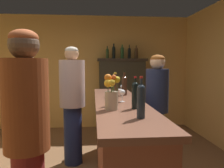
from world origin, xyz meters
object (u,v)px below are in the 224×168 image
patron_redhead (27,137)px  wine_bottle_syrah (115,91)px  display_bottle_center (122,52)px  wine_bottle_merlot (124,85)px  cheese_plate (117,90)px  display_bottle_midleft (114,52)px  display_cabinet (122,93)px  wine_glass_mid (122,93)px  display_bottle_left (107,53)px  display_bottle_right (136,53)px  flower_arrangement (111,93)px  wine_glass_front (123,87)px  wine_bottle_rose (114,87)px  patron_by_cabinet (72,100)px  wine_bottle_malbec (141,100)px  display_bottle_midright (129,53)px  wine_bottle_pinot (135,94)px  patron_near_entrance (27,111)px  bar_counter (119,144)px  bartender (157,106)px

patron_redhead → wine_bottle_syrah: bearing=-5.1°
display_bottle_center → patron_redhead: display_bottle_center is taller
wine_bottle_merlot → cheese_plate: bearing=92.1°
wine_bottle_syrah → display_bottle_midleft: size_ratio=1.03×
display_cabinet → wine_glass_mid: (-0.32, -2.44, 0.32)m
display_bottle_center → display_bottle_midleft: bearing=-180.0°
display_bottle_left → display_bottle_right: bearing=0.0°
wine_glass_mid → cheese_plate: size_ratio=0.81×
flower_arrangement → display_bottle_center: size_ratio=1.04×
display_cabinet → wine_glass_front: bearing=-96.9°
wine_bottle_rose → patron_by_cabinet: size_ratio=0.17×
display_cabinet → patron_by_cabinet: patron_by_cabinet is taller
wine_bottle_syrah → cheese_plate: (0.18, 1.37, -0.14)m
wine_bottle_syrah → wine_glass_mid: (0.10, 0.19, -0.05)m
display_bottle_left → display_bottle_midleft: display_bottle_midleft is taller
wine_glass_mid → patron_redhead: (-0.80, -0.88, -0.20)m
wine_glass_front → wine_glass_mid: wine_glass_mid is taller
wine_bottle_malbec → display_bottle_midright: display_bottle_midright is taller
patron_by_cabinet → display_bottle_midright: bearing=112.9°
wine_bottle_merlot → wine_glass_front: (0.02, 0.25, -0.06)m
wine_bottle_merlot → wine_bottle_pinot: (-0.03, -0.93, -0.01)m
wine_glass_front → display_bottle_left: (-0.13, 1.66, 0.60)m
wine_bottle_malbec → wine_bottle_pinot: size_ratio=1.07×
flower_arrangement → display_cabinet: bearing=80.5°
wine_bottle_merlot → patron_near_entrance: patron_near_entrance is taller
cheese_plate → display_bottle_left: display_bottle_left is taller
wine_bottle_rose → cheese_plate: (0.13, 0.75, -0.13)m
wine_glass_mid → patron_by_cabinet: bearing=129.3°
wine_bottle_malbec → display_bottle_midleft: display_bottle_midleft is taller
cheese_plate → display_bottle_midleft: 1.45m
wine_bottle_syrah → patron_redhead: patron_redhead is taller
cheese_plate → wine_bottle_merlot: bearing=-87.9°
bar_counter → patron_near_entrance: 1.23m
wine_bottle_merlot → patron_near_entrance: bearing=-172.2°
wine_bottle_pinot → display_bottle_left: bearing=91.6°
display_bottle_right → patron_redhead: size_ratio=0.18×
wine_glass_front → bartender: size_ratio=0.08×
bartender → patron_redhead: bearing=56.3°
display_cabinet → wine_bottle_merlot: bearing=-96.5°
display_bottle_midleft → patron_near_entrance: size_ratio=0.20×
cheese_plate → patron_by_cabinet: 0.83m
wine_bottle_syrah → patron_by_cabinet: bearing=119.1°
bar_counter → wine_bottle_pinot: size_ratio=8.30×
wine_bottle_malbec → wine_glass_mid: wine_bottle_malbec is taller
wine_glass_front → patron_by_cabinet: (-0.76, 0.00, -0.20)m
wine_glass_mid → patron_by_cabinet: size_ratio=0.08×
wine_glass_front → wine_glass_mid: (-0.12, -0.78, 0.01)m
wine_glass_mid → display_bottle_midleft: bearing=86.9°
wine_glass_front → display_bottle_right: size_ratio=0.41×
cheese_plate → patron_near_entrance: 1.50m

